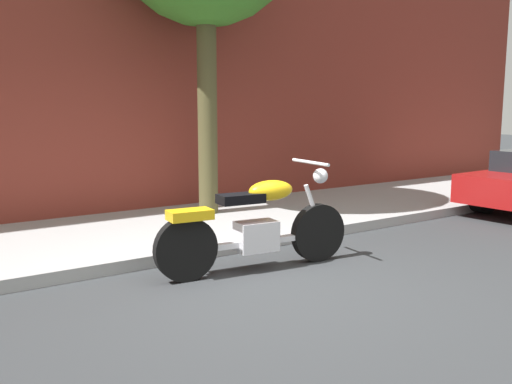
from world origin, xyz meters
name	(u,v)px	position (x,y,z in m)	size (l,w,h in m)	color
ground_plane	(274,288)	(0.00, 0.00, 0.00)	(60.00, 60.00, 0.00)	#303335
sidewalk	(159,231)	(0.00, 2.64, 0.07)	(20.18, 2.71, 0.14)	#9D9D9D
motorcycle	(256,227)	(0.20, 0.60, 0.48)	(2.26, 0.70, 1.16)	black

